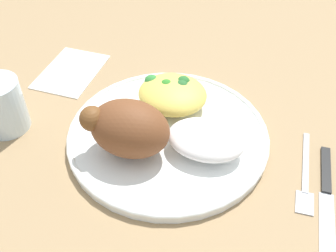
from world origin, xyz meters
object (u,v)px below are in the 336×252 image
object	(u,v)px
plate	(168,135)
fork	(306,175)
water_glass	(2,106)
napkin	(71,71)
roasted_chicken	(128,128)
mac_cheese_with_broccoli	(172,93)
knife	(327,192)
rice_pile	(206,139)

from	to	relation	value
plate	fork	distance (m)	0.19
water_glass	napkin	xyz separation A→B (m)	(-0.02, -0.15, -0.04)
roasted_chicken	mac_cheese_with_broccoli	distance (m)	0.11
knife	water_glass	bearing A→B (deg)	1.63
plate	rice_pile	distance (m)	0.06
water_glass	plate	bearing A→B (deg)	-169.21
napkin	plate	bearing A→B (deg)	153.27
mac_cheese_with_broccoli	fork	xyz separation A→B (m)	(-0.21, 0.07, -0.03)
knife	napkin	distance (m)	0.45
mac_cheese_with_broccoli	water_glass	world-z (taller)	water_glass
knife	napkin	world-z (taller)	knife
knife	water_glass	xyz separation A→B (m)	(0.45, 0.01, 0.04)
mac_cheese_with_broccoli	plate	bearing A→B (deg)	101.76
plate	fork	world-z (taller)	plate
plate	rice_pile	bearing A→B (deg)	164.71
rice_pile	water_glass	xyz separation A→B (m)	(0.29, 0.03, 0.01)
napkin	rice_pile	bearing A→B (deg)	155.59
water_glass	napkin	size ratio (longest dim) A/B	0.62
fork	knife	xyz separation A→B (m)	(-0.03, 0.02, 0.00)
roasted_chicken	knife	distance (m)	0.26
plate	fork	size ratio (longest dim) A/B	2.00
plate	mac_cheese_with_broccoli	size ratio (longest dim) A/B	2.77
plate	knife	distance (m)	0.22
fork	napkin	bearing A→B (deg)	-16.19
mac_cheese_with_broccoli	fork	bearing A→B (deg)	160.94
fork	rice_pile	bearing A→B (deg)	1.92
water_glass	napkin	world-z (taller)	water_glass
rice_pile	napkin	xyz separation A→B (m)	(0.27, -0.12, -0.03)
rice_pile	plate	bearing A→B (deg)	-15.29
roasted_chicken	water_glass	distance (m)	0.20
mac_cheese_with_broccoli	napkin	bearing A→B (deg)	-13.12
plate	water_glass	size ratio (longest dim) A/B	3.60
water_glass	rice_pile	bearing A→B (deg)	-174.36
fork	water_glass	bearing A→B (deg)	4.47
plate	rice_pile	xyz separation A→B (m)	(-0.06, 0.02, 0.02)
knife	roasted_chicken	bearing A→B (deg)	3.57
roasted_chicken	fork	distance (m)	0.24
water_glass	mac_cheese_with_broccoli	bearing A→B (deg)	-154.83
mac_cheese_with_broccoli	knife	world-z (taller)	mac_cheese_with_broccoli
roasted_chicken	mac_cheese_with_broccoli	size ratio (longest dim) A/B	1.12
plate	rice_pile	size ratio (longest dim) A/B	2.74
plate	mac_cheese_with_broccoli	world-z (taller)	mac_cheese_with_broccoli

